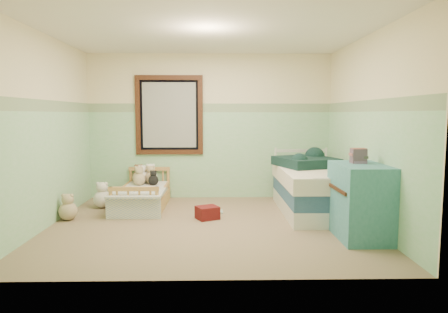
{
  "coord_description": "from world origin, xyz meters",
  "views": [
    {
      "loc": [
        0.1,
        -5.24,
        1.47
      ],
      "look_at": [
        0.22,
        0.35,
        0.88
      ],
      "focal_mm": 32.33,
      "sensor_mm": 36.0,
      "label": 1
    }
  ],
  "objects_px": {
    "plush_floor_cream": "(102,199)",
    "dresser": "(360,201)",
    "toddler_bed_frame": "(143,201)",
    "floor_book": "(214,212)",
    "plush_floor_tan": "(68,211)",
    "twin_bed_frame": "(313,205)",
    "red_pillow": "(207,213)"
  },
  "relations": [
    {
      "from": "toddler_bed_frame",
      "to": "plush_floor_cream",
      "type": "bearing_deg",
      "value": -177.43
    },
    {
      "from": "plush_floor_tan",
      "to": "dresser",
      "type": "relative_size",
      "value": 0.29
    },
    {
      "from": "toddler_bed_frame",
      "to": "twin_bed_frame",
      "type": "xyz_separation_m",
      "value": [
        2.6,
        -0.41,
        0.02
      ]
    },
    {
      "from": "plush_floor_tan",
      "to": "dresser",
      "type": "distance_m",
      "value": 3.87
    },
    {
      "from": "red_pillow",
      "to": "floor_book",
      "type": "xyz_separation_m",
      "value": [
        0.09,
        0.37,
        -0.08
      ]
    },
    {
      "from": "plush_floor_cream",
      "to": "plush_floor_tan",
      "type": "distance_m",
      "value": 0.79
    },
    {
      "from": "dresser",
      "to": "red_pillow",
      "type": "relative_size",
      "value": 3.07
    },
    {
      "from": "twin_bed_frame",
      "to": "plush_floor_tan",
      "type": "bearing_deg",
      "value": -174.13
    },
    {
      "from": "toddler_bed_frame",
      "to": "floor_book",
      "type": "distance_m",
      "value": 1.19
    },
    {
      "from": "dresser",
      "to": "plush_floor_tan",
      "type": "bearing_deg",
      "value": 167.13
    },
    {
      "from": "floor_book",
      "to": "plush_floor_cream",
      "type": "bearing_deg",
      "value": 167.18
    },
    {
      "from": "toddler_bed_frame",
      "to": "floor_book",
      "type": "relative_size",
      "value": 5.44
    },
    {
      "from": "plush_floor_cream",
      "to": "floor_book",
      "type": "distance_m",
      "value": 1.8
    },
    {
      "from": "plush_floor_cream",
      "to": "dresser",
      "type": "bearing_deg",
      "value": -24.6
    },
    {
      "from": "twin_bed_frame",
      "to": "red_pillow",
      "type": "distance_m",
      "value": 1.6
    },
    {
      "from": "twin_bed_frame",
      "to": "dresser",
      "type": "xyz_separation_m",
      "value": [
        0.26,
        -1.22,
        0.33
      ]
    },
    {
      "from": "plush_floor_cream",
      "to": "red_pillow",
      "type": "distance_m",
      "value": 1.81
    },
    {
      "from": "dresser",
      "to": "red_pillow",
      "type": "bearing_deg",
      "value": 154.23
    },
    {
      "from": "dresser",
      "to": "twin_bed_frame",
      "type": "bearing_deg",
      "value": 102.24
    },
    {
      "from": "plush_floor_cream",
      "to": "dresser",
      "type": "height_order",
      "value": "dresser"
    },
    {
      "from": "toddler_bed_frame",
      "to": "plush_floor_cream",
      "type": "distance_m",
      "value": 0.63
    },
    {
      "from": "twin_bed_frame",
      "to": "red_pillow",
      "type": "relative_size",
      "value": 6.43
    },
    {
      "from": "plush_floor_cream",
      "to": "twin_bed_frame",
      "type": "distance_m",
      "value": 3.25
    },
    {
      "from": "dresser",
      "to": "floor_book",
      "type": "distance_m",
      "value": 2.19
    },
    {
      "from": "plush_floor_cream",
      "to": "red_pillow",
      "type": "relative_size",
      "value": 0.96
    },
    {
      "from": "plush_floor_cream",
      "to": "floor_book",
      "type": "bearing_deg",
      "value": -11.22
    },
    {
      "from": "red_pillow",
      "to": "floor_book",
      "type": "relative_size",
      "value": 1.1
    },
    {
      "from": "toddler_bed_frame",
      "to": "dresser",
      "type": "xyz_separation_m",
      "value": [
        2.87,
        -1.63,
        0.35
      ]
    },
    {
      "from": "plush_floor_cream",
      "to": "dresser",
      "type": "relative_size",
      "value": 0.31
    },
    {
      "from": "plush_floor_tan",
      "to": "twin_bed_frame",
      "type": "bearing_deg",
      "value": 5.87
    },
    {
      "from": "twin_bed_frame",
      "to": "floor_book",
      "type": "relative_size",
      "value": 7.06
    },
    {
      "from": "plush_floor_cream",
      "to": "twin_bed_frame",
      "type": "bearing_deg",
      "value": -6.72
    }
  ]
}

